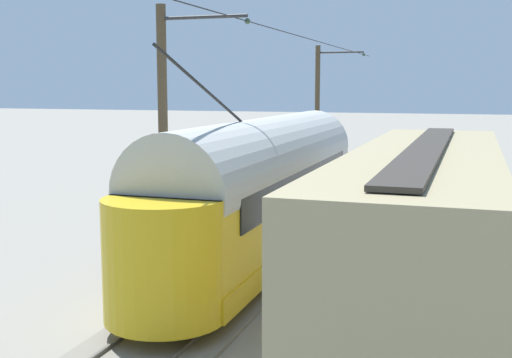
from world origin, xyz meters
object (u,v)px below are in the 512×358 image
at_px(spare_tie_stack, 195,231).
at_px(catenary_pole_foreground, 318,110).
at_px(coach_adjacent, 424,234).
at_px(catenary_pole_mid_near, 165,132).
at_px(vintage_streetcar, 264,186).

bearing_deg(spare_tie_stack, catenary_pole_foreground, -92.12).
relative_size(coach_adjacent, spare_tie_stack, 5.45).
xyz_separation_m(catenary_pole_foreground, catenary_pole_mid_near, (0.00, 19.51, 0.00)).
relative_size(coach_adjacent, catenary_pole_foreground, 1.74).
xyz_separation_m(vintage_streetcar, coach_adjacent, (-5.04, 4.72, -0.09)).
xyz_separation_m(coach_adjacent, catenary_pole_foreground, (7.55, -22.73, 1.76)).
height_order(vintage_streetcar, catenary_pole_foreground, catenary_pole_foreground).
distance_m(coach_adjacent, catenary_pole_mid_near, 8.40).
relative_size(vintage_streetcar, coach_adjacent, 1.22).
xyz_separation_m(vintage_streetcar, spare_tie_stack, (3.12, -1.84, -1.98)).
bearing_deg(catenary_pole_mid_near, vintage_streetcar, -149.25).
xyz_separation_m(coach_adjacent, spare_tie_stack, (8.15, -6.56, -1.89)).
distance_m(vintage_streetcar, coach_adjacent, 6.91).
bearing_deg(vintage_streetcar, spare_tie_stack, -30.56).
relative_size(vintage_streetcar, catenary_pole_foreground, 2.12).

